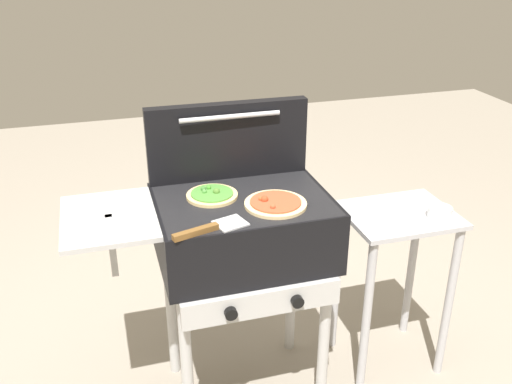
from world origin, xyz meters
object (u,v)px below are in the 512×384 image
Objects in this scene: spatula at (210,228)px; prep_table at (395,258)px; pizza_pepperoni at (275,203)px; topping_bowl_near at (440,213)px; grill at (240,234)px; pizza_veggie at (212,195)px.

spatula is 0.36× the size of prep_table.
pizza_pepperoni reaches higher than topping_bowl_near.
grill is 9.98× the size of topping_bowl_near.
pizza_pepperoni is 0.30× the size of prep_table.
pizza_veggie is 1.97× the size of topping_bowl_near.
pizza_pepperoni is (0.11, -0.08, 0.15)m from grill.
topping_bowl_near reaches higher than prep_table.
grill is at bearing 142.46° from pizza_pepperoni.
pizza_veggie reaches higher than prep_table.
grill is 1.29× the size of prep_table.
pizza_pepperoni reaches higher than grill.
spatula is (-0.06, -0.25, -0.00)m from pizza_veggie.
spatula is at bearing -156.48° from pizza_pepperoni.
prep_table is at bearing -3.45° from pizza_veggie.
pizza_veggie is (-0.09, 0.05, 0.15)m from grill.
prep_table is 0.28m from topping_bowl_near.
spatula is at bearing -103.66° from pizza_veggie.
prep_table is at bearing 148.06° from topping_bowl_near.
spatula reaches higher than grill.
spatula reaches higher than prep_table.
grill reaches higher than prep_table.
topping_bowl_near is (0.80, -0.08, 0.01)m from grill.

